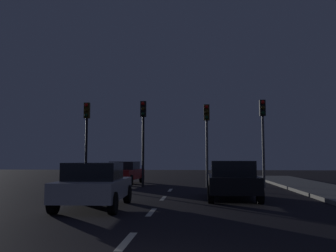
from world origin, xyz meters
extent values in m
plane|color=black|center=(0.00, 7.00, 0.00)|extent=(80.00, 80.00, 0.00)
cube|color=silver|center=(0.00, 2.60, 0.00)|extent=(0.16, 1.60, 0.01)
cube|color=silver|center=(0.00, 6.40, 0.00)|extent=(0.16, 1.60, 0.01)
cube|color=silver|center=(0.00, 10.20, 0.00)|extent=(0.16, 1.60, 0.01)
cube|color=silver|center=(0.00, 14.00, 0.00)|extent=(0.16, 1.60, 0.01)
cylinder|color=black|center=(-5.00, 16.00, 2.41)|extent=(0.14, 0.14, 4.83)
cube|color=#382D0C|center=(-5.00, 16.00, 4.38)|extent=(0.32, 0.24, 0.90)
sphere|color=red|center=(-5.00, 15.84, 4.68)|extent=(0.20, 0.20, 0.20)
sphere|color=#3F2D0C|center=(-5.00, 15.84, 4.38)|extent=(0.20, 0.20, 0.20)
sphere|color=#0C3319|center=(-5.00, 15.84, 4.08)|extent=(0.20, 0.20, 0.20)
cylinder|color=black|center=(-1.69, 16.00, 2.44)|extent=(0.14, 0.14, 4.87)
cube|color=black|center=(-1.69, 16.00, 4.42)|extent=(0.32, 0.24, 0.90)
sphere|color=red|center=(-1.69, 15.84, 4.72)|extent=(0.20, 0.20, 0.20)
sphere|color=#3F2D0C|center=(-1.69, 15.84, 4.42)|extent=(0.20, 0.20, 0.20)
sphere|color=#0C3319|center=(-1.69, 15.84, 4.12)|extent=(0.20, 0.20, 0.20)
cylinder|color=#4C4C51|center=(1.92, 16.00, 2.32)|extent=(0.14, 0.14, 4.64)
cube|color=#382D0C|center=(1.92, 16.00, 4.19)|extent=(0.32, 0.24, 0.90)
sphere|color=red|center=(1.92, 15.84, 4.49)|extent=(0.20, 0.20, 0.20)
sphere|color=#3F2D0C|center=(1.92, 15.84, 4.19)|extent=(0.20, 0.20, 0.20)
sphere|color=#0C3319|center=(1.92, 15.84, 3.89)|extent=(0.20, 0.20, 0.20)
cylinder|color=#4C4C51|center=(5.03, 16.00, 2.43)|extent=(0.14, 0.14, 4.86)
cube|color=black|center=(5.03, 16.00, 4.41)|extent=(0.32, 0.24, 0.90)
sphere|color=red|center=(5.03, 15.84, 4.71)|extent=(0.20, 0.20, 0.20)
sphere|color=#3F2D0C|center=(5.03, 15.84, 4.41)|extent=(0.20, 0.20, 0.20)
sphere|color=#0C3319|center=(5.03, 15.84, 4.11)|extent=(0.20, 0.20, 0.20)
cube|color=black|center=(2.74, 10.12, 0.62)|extent=(1.93, 3.98, 0.61)
cube|color=black|center=(2.74, 9.93, 1.21)|extent=(1.66, 1.81, 0.58)
cylinder|color=black|center=(1.91, 11.56, 0.32)|extent=(0.23, 0.64, 0.64)
cylinder|color=black|center=(3.64, 11.52, 0.32)|extent=(0.23, 0.64, 0.64)
cylinder|color=black|center=(1.85, 8.72, 0.32)|extent=(0.23, 0.64, 0.64)
cylinder|color=black|center=(3.57, 8.68, 0.32)|extent=(0.23, 0.64, 0.64)
cube|color=silver|center=(-1.95, 7.18, 0.61)|extent=(1.98, 3.90, 0.59)
cube|color=black|center=(-1.94, 6.99, 1.18)|extent=(1.68, 1.78, 0.55)
cylinder|color=black|center=(-2.86, 8.51, 0.32)|extent=(0.24, 0.65, 0.64)
cylinder|color=black|center=(-1.14, 8.58, 0.32)|extent=(0.24, 0.65, 0.64)
cylinder|color=black|center=(-2.75, 5.78, 0.32)|extent=(0.24, 0.65, 0.64)
cylinder|color=black|center=(-1.04, 5.85, 0.32)|extent=(0.24, 0.65, 0.64)
cube|color=#B21919|center=(-3.22, 18.16, 0.62)|extent=(2.03, 4.21, 0.60)
cube|color=black|center=(-3.21, 18.36, 1.16)|extent=(1.66, 1.95, 0.49)
cylinder|color=black|center=(-2.53, 16.60, 0.32)|extent=(0.27, 0.65, 0.64)
cylinder|color=black|center=(-4.13, 16.72, 0.32)|extent=(0.27, 0.65, 0.64)
cylinder|color=black|center=(-2.31, 19.59, 0.32)|extent=(0.27, 0.65, 0.64)
cylinder|color=black|center=(-3.92, 19.71, 0.32)|extent=(0.27, 0.65, 0.64)
camera|label=1|loc=(1.37, -4.47, 1.58)|focal=38.83mm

